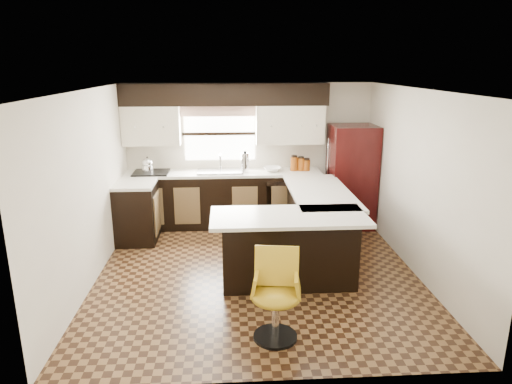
{
  "coord_description": "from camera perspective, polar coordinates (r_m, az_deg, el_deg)",
  "views": [
    {
      "loc": [
        -0.36,
        -5.61,
        2.7
      ],
      "look_at": [
        0.01,
        0.45,
        0.99
      ],
      "focal_mm": 32.0,
      "sensor_mm": 36.0,
      "label": 1
    }
  ],
  "objects": [
    {
      "name": "window_pane",
      "position": [
        7.88,
        -4.55,
        7.28
      ],
      "size": [
        1.2,
        0.02,
        0.9
      ],
      "primitive_type": "cube",
      "color": "white",
      "rests_on": "wall_back"
    },
    {
      "name": "floor",
      "position": [
        6.24,
        0.13,
        -9.93
      ],
      "size": [
        4.4,
        4.4,
        0.0
      ],
      "primitive_type": "plane",
      "color": "#49301A",
      "rests_on": "ground"
    },
    {
      "name": "wall_front",
      "position": [
        3.74,
        2.33,
        -7.9
      ],
      "size": [
        4.4,
        0.0,
        4.4
      ],
      "primitive_type": "plane",
      "rotation": [
        -1.57,
        0.0,
        0.0
      ],
      "color": "beige",
      "rests_on": "floor"
    },
    {
      "name": "counter_pen_long",
      "position": [
        6.61,
        8.03,
        -0.02
      ],
      "size": [
        0.84,
        1.95,
        0.04
      ],
      "primitive_type": "cube",
      "color": "silver",
      "rests_on": "peninsula_long"
    },
    {
      "name": "dishwasher",
      "position": [
        7.63,
        3.48,
        -1.62
      ],
      "size": [
        0.58,
        0.03,
        0.78
      ],
      "primitive_type": "cube",
      "color": "black",
      "rests_on": "floor"
    },
    {
      "name": "kettle",
      "position": [
        7.78,
        -13.4,
        3.39
      ],
      "size": [
        0.19,
        0.19,
        0.25
      ],
      "primitive_type": null,
      "color": "silver",
      "rests_on": "cooktop"
    },
    {
      "name": "wall_left",
      "position": [
        6.06,
        -20.09,
        0.42
      ],
      "size": [
        0.0,
        4.4,
        4.4
      ],
      "primitive_type": "plane",
      "rotation": [
        1.57,
        0.0,
        1.57
      ],
      "color": "beige",
      "rests_on": "floor"
    },
    {
      "name": "upper_cab_left",
      "position": [
        7.8,
        -12.93,
        8.11
      ],
      "size": [
        0.94,
        0.35,
        0.64
      ],
      "primitive_type": "cube",
      "color": "beige",
      "rests_on": "wall_back"
    },
    {
      "name": "percolator",
      "position": [
        7.68,
        -1.38,
        3.73
      ],
      "size": [
        0.14,
        0.14,
        0.32
      ],
      "primitive_type": "cylinder",
      "color": "silver",
      "rests_on": "counter_back"
    },
    {
      "name": "ceiling",
      "position": [
        5.63,
        0.15,
        12.67
      ],
      "size": [
        4.4,
        4.4,
        0.0
      ],
      "primitive_type": "plane",
      "rotation": [
        3.14,
        0.0,
        0.0
      ],
      "color": "silver",
      "rests_on": "wall_back"
    },
    {
      "name": "canister_med",
      "position": [
        7.81,
        5.63,
        3.46
      ],
      "size": [
        0.12,
        0.12,
        0.21
      ],
      "primitive_type": "cylinder",
      "color": "#823C0C",
      "rests_on": "counter_back"
    },
    {
      "name": "counter_pen_return",
      "position": [
        5.51,
        4.12,
        -3.12
      ],
      "size": [
        1.89,
        0.84,
        0.04
      ],
      "primitive_type": "cube",
      "color": "silver",
      "rests_on": "peninsula_return"
    },
    {
      "name": "mixing_bowl",
      "position": [
        7.74,
        2.04,
        2.88
      ],
      "size": [
        0.3,
        0.3,
        0.07
      ],
      "primitive_type": "imported",
      "rotation": [
        0.0,
        0.0,
        0.03
      ],
      "color": "white",
      "rests_on": "counter_back"
    },
    {
      "name": "upper_cab_right",
      "position": [
        7.77,
        4.24,
        8.43
      ],
      "size": [
        1.14,
        0.35,
        0.64
      ],
      "primitive_type": "cube",
      "color": "beige",
      "rests_on": "wall_back"
    },
    {
      "name": "canister_large",
      "position": [
        7.79,
        4.77,
        3.53
      ],
      "size": [
        0.12,
        0.12,
        0.24
      ],
      "primitive_type": "cylinder",
      "color": "#823C0C",
      "rests_on": "counter_back"
    },
    {
      "name": "base_cab_back",
      "position": [
        7.84,
        -4.04,
        -1.0
      ],
      "size": [
        3.3,
        0.6,
        0.9
      ],
      "primitive_type": "cube",
      "color": "black",
      "rests_on": "floor"
    },
    {
      "name": "canister_small",
      "position": [
        7.82,
        6.3,
        3.35
      ],
      "size": [
        0.13,
        0.13,
        0.18
      ],
      "primitive_type": "cylinder",
      "color": "#823C0C",
      "rests_on": "counter_back"
    },
    {
      "name": "valance",
      "position": [
        7.79,
        -4.62,
        10.07
      ],
      "size": [
        1.3,
        0.06,
        0.18
      ],
      "primitive_type": "cube",
      "color": "#D19B93",
      "rests_on": "wall_back"
    },
    {
      "name": "soffit",
      "position": [
        7.65,
        -3.91,
        12.09
      ],
      "size": [
        3.4,
        0.35,
        0.36
      ],
      "primitive_type": "cube",
      "color": "black",
      "rests_on": "wall_back"
    },
    {
      "name": "cooktop",
      "position": [
        7.8,
        -12.98,
        2.4
      ],
      "size": [
        0.58,
        0.5,
        0.02
      ],
      "primitive_type": "cube",
      "color": "black",
      "rests_on": "counter_back"
    },
    {
      "name": "peninsula_return",
      "position": [
        5.77,
        4.11,
        -7.27
      ],
      "size": [
        1.65,
        0.6,
        0.9
      ],
      "primitive_type": "cube",
      "color": "black",
      "rests_on": "floor"
    },
    {
      "name": "counter_back",
      "position": [
        7.72,
        -4.11,
        2.37
      ],
      "size": [
        3.3,
        0.6,
        0.04
      ],
      "primitive_type": "cube",
      "color": "silver",
      "rests_on": "base_cab_back"
    },
    {
      "name": "peninsula_long",
      "position": [
        6.75,
        7.46,
        -3.89
      ],
      "size": [
        0.6,
        1.95,
        0.9
      ],
      "primitive_type": "cube",
      "color": "black",
      "rests_on": "floor"
    },
    {
      "name": "wall_back",
      "position": [
        7.96,
        -0.88,
        4.86
      ],
      "size": [
        4.4,
        0.0,
        4.4
      ],
      "primitive_type": "plane",
      "rotation": [
        1.57,
        0.0,
        0.0
      ],
      "color": "beige",
      "rests_on": "floor"
    },
    {
      "name": "bar_chair",
      "position": [
        4.66,
        2.48,
        -13.01
      ],
      "size": [
        0.56,
        0.56,
        0.92
      ],
      "primitive_type": null,
      "rotation": [
        0.0,
        0.0,
        -0.14
      ],
      "color": "#BD9619",
      "rests_on": "floor"
    },
    {
      "name": "wall_right",
      "position": [
        6.31,
        19.55,
        1.05
      ],
      "size": [
        0.0,
        4.4,
        4.4
      ],
      "primitive_type": "plane",
      "rotation": [
        1.57,
        0.0,
        -1.57
      ],
      "color": "beige",
      "rests_on": "floor"
    },
    {
      "name": "refrigerator",
      "position": [
        7.87,
        11.82,
        1.9
      ],
      "size": [
        0.74,
        0.71,
        1.73
      ],
      "primitive_type": "cube",
      "color": "black",
      "rests_on": "floor"
    },
    {
      "name": "base_cab_left",
      "position": [
        7.36,
        -14.65,
        -2.61
      ],
      "size": [
        0.6,
        0.7,
        0.9
      ],
      "primitive_type": "cube",
      "color": "black",
      "rests_on": "floor"
    },
    {
      "name": "sink",
      "position": [
        7.69,
        -4.49,
        2.6
      ],
      "size": [
        0.75,
        0.45,
        0.03
      ],
      "primitive_type": "cube",
      "color": "#B2B2B7",
      "rests_on": "counter_back"
    },
    {
      "name": "counter_left",
      "position": [
        7.23,
        -14.91,
        0.95
      ],
      "size": [
        0.6,
        0.7,
        0.04
      ],
      "primitive_type": "cube",
      "color": "silver",
      "rests_on": "base_cab_left"
    }
  ]
}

